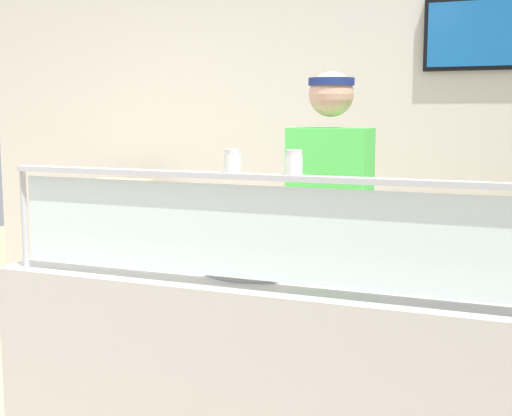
# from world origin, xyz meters

# --- Properties ---
(shop_rear_unit) EXTENTS (6.62, 0.13, 2.70)m
(shop_rear_unit) POSITION_xyz_m (1.11, 2.51, 1.36)
(shop_rear_unit) COLOR silver
(shop_rear_unit) RESTS_ON ground
(serving_counter) EXTENTS (2.22, 0.69, 0.95)m
(serving_counter) POSITION_xyz_m (1.11, 0.34, 0.47)
(serving_counter) COLOR #BCB7B2
(serving_counter) RESTS_ON ground
(sneeze_guard) EXTENTS (2.04, 0.06, 0.41)m
(sneeze_guard) POSITION_xyz_m (1.11, 0.06, 1.22)
(sneeze_guard) COLOR #B2B5BC
(sneeze_guard) RESTS_ON serving_counter
(pizza_tray) EXTENTS (0.49, 0.49, 0.04)m
(pizza_tray) POSITION_xyz_m (1.00, 0.38, 0.97)
(pizza_tray) COLOR #9EA0A8
(pizza_tray) RESTS_ON serving_counter
(pizza_server) EXTENTS (0.09, 0.28, 0.01)m
(pizza_server) POSITION_xyz_m (1.02, 0.36, 0.99)
(pizza_server) COLOR #ADAFB7
(pizza_server) RESTS_ON pizza_tray
(parmesan_shaker) EXTENTS (0.06, 0.06, 0.08)m
(parmesan_shaker) POSITION_xyz_m (1.02, 0.06, 1.40)
(parmesan_shaker) COLOR white
(parmesan_shaker) RESTS_ON sneeze_guard
(pepper_flake_shaker) EXTENTS (0.06, 0.06, 0.09)m
(pepper_flake_shaker) POSITION_xyz_m (1.24, 0.06, 1.40)
(pepper_flake_shaker) COLOR white
(pepper_flake_shaker) RESTS_ON sneeze_guard
(worker_figure) EXTENTS (0.41, 0.50, 1.76)m
(worker_figure) POSITION_xyz_m (1.09, 1.03, 1.01)
(worker_figure) COLOR #23232D
(worker_figure) RESTS_ON ground
(prep_shelf) EXTENTS (0.70, 0.55, 0.82)m
(prep_shelf) POSITION_xyz_m (-0.79, 2.02, 0.41)
(prep_shelf) COLOR #B7BABF
(prep_shelf) RESTS_ON ground
(pizza_box_stack) EXTENTS (0.48, 0.46, 0.27)m
(pizza_box_stack) POSITION_xyz_m (-0.80, 2.02, 0.96)
(pizza_box_stack) COLOR tan
(pizza_box_stack) RESTS_ON prep_shelf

